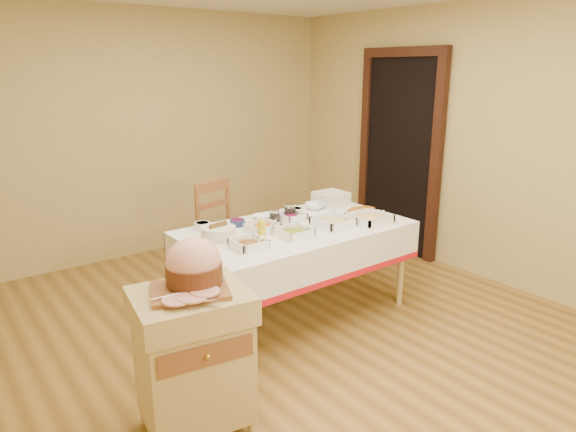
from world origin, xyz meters
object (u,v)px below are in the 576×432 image
object	(u,v)px
bread_basket	(218,233)
brass_platter	(362,211)
dining_table	(296,246)
preserve_jar_left	(275,217)
mustard_bottle	(261,230)
butcher_cart	(193,354)
preserve_jar_right	(290,212)
plate_stack	(331,199)
dining_chair	(225,235)
ham_on_board	(193,268)

from	to	relation	value
bread_basket	brass_platter	bearing A→B (deg)	-6.34
dining_table	preserve_jar_left	distance (m)	0.30
mustard_bottle	brass_platter	world-z (taller)	mustard_bottle
butcher_cart	preserve_jar_right	xyz separation A→B (m)	(1.45, 1.03, 0.33)
preserve_jar_left	brass_platter	bearing A→B (deg)	-17.65
plate_stack	dining_chair	bearing A→B (deg)	150.97
butcher_cart	brass_platter	distance (m)	2.20
dining_chair	preserve_jar_right	xyz separation A→B (m)	(0.30, -0.58, 0.30)
plate_stack	butcher_cart	bearing A→B (deg)	-150.51
butcher_cart	mustard_bottle	bearing A→B (deg)	36.83
brass_platter	ham_on_board	bearing A→B (deg)	-159.81
butcher_cart	preserve_jar_left	world-z (taller)	preserve_jar_left
ham_on_board	brass_platter	world-z (taller)	ham_on_board
bread_basket	dining_chair	bearing A→B (deg)	56.67
brass_platter	preserve_jar_left	bearing A→B (deg)	162.35
butcher_cart	dining_chair	bearing A→B (deg)	54.48
ham_on_board	brass_platter	size ratio (longest dim) A/B	1.35
ham_on_board	butcher_cart	bearing A→B (deg)	-141.92
preserve_jar_left	preserve_jar_right	distance (m)	0.17
dining_chair	mustard_bottle	xyz separation A→B (m)	(-0.22, -0.91, 0.32)
dining_chair	ham_on_board	xyz separation A→B (m)	(-1.11, -1.58, 0.45)
dining_chair	preserve_jar_left	distance (m)	0.68
bread_basket	plate_stack	xyz separation A→B (m)	(1.31, 0.22, 0.02)
bread_basket	ham_on_board	bearing A→B (deg)	-126.36
preserve_jar_right	plate_stack	distance (m)	0.57
dining_chair	mustard_bottle	bearing A→B (deg)	-103.43
brass_platter	mustard_bottle	bearing A→B (deg)	-176.33
butcher_cart	bread_basket	size ratio (longest dim) A/B	3.29
dining_table	brass_platter	bearing A→B (deg)	-3.54
preserve_jar_right	brass_platter	xyz separation A→B (m)	(0.59, -0.26, -0.04)
dining_chair	preserve_jar_right	distance (m)	0.72
bread_basket	mustard_bottle	bearing A→B (deg)	-42.97
mustard_bottle	brass_platter	bearing A→B (deg)	3.67
preserve_jar_left	brass_platter	world-z (taller)	preserve_jar_left
preserve_jar_left	plate_stack	distance (m)	0.74
mustard_bottle	preserve_jar_right	bearing A→B (deg)	33.00
mustard_bottle	plate_stack	bearing A→B (deg)	22.15
butcher_cart	dining_chair	xyz separation A→B (m)	(1.15, 1.61, 0.03)
dining_chair	plate_stack	bearing A→B (deg)	-29.03
butcher_cart	mustard_bottle	distance (m)	1.22
bread_basket	plate_stack	world-z (taller)	plate_stack
butcher_cart	plate_stack	bearing A→B (deg)	29.49
dining_table	dining_chair	distance (m)	0.83
brass_platter	dining_chair	bearing A→B (deg)	136.66
preserve_jar_right	dining_chair	bearing A→B (deg)	117.41
ham_on_board	preserve_jar_right	xyz separation A→B (m)	(1.41, 1.00, -0.15)
bread_basket	brass_platter	distance (m)	1.36
preserve_jar_left	plate_stack	size ratio (longest dim) A/B	0.42
dining_chair	bread_basket	xyz separation A→B (m)	(-0.46, -0.69, 0.29)
butcher_cart	dining_chair	world-z (taller)	dining_chair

